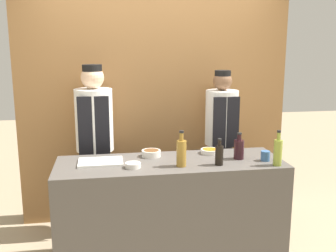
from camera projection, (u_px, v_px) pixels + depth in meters
The scene contains 13 objects.
cabinet_wall at pixel (155, 108), 4.23m from camera, with size 2.84×0.18×2.40m.
counter at pixel (170, 211), 3.40m from camera, with size 1.92×0.64×0.90m.
sauce_bowl_orange at pixel (210, 151), 3.55m from camera, with size 0.16×0.16×0.04m.
sauce_bowl_red at pixel (133, 165), 3.14m from camera, with size 0.13×0.13×0.04m.
sauce_bowl_brown at pixel (151, 153), 3.45m from camera, with size 0.17×0.17×0.06m.
cutting_board at pixel (101, 162), 3.26m from camera, with size 0.37×0.25×0.02m.
bottle_wine at pixel (239, 149), 3.37m from camera, with size 0.09×0.09×0.23m.
bottle_vinegar at pixel (181, 152), 3.16m from camera, with size 0.08×0.08×0.30m.
bottle_soy at pixel (219, 155), 3.20m from camera, with size 0.07×0.07×0.22m.
bottle_oil at pixel (278, 152), 3.18m from camera, with size 0.07×0.07×0.29m.
cup_blue at pixel (265, 156), 3.33m from camera, with size 0.08×0.08×0.08m.
chef_left at pixel (95, 144), 3.84m from camera, with size 0.36×0.36×1.68m.
chef_right at pixel (221, 142), 4.05m from camera, with size 0.33×0.33×1.62m.
Camera 1 is at (-0.53, -3.13, 1.88)m, focal length 42.00 mm.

